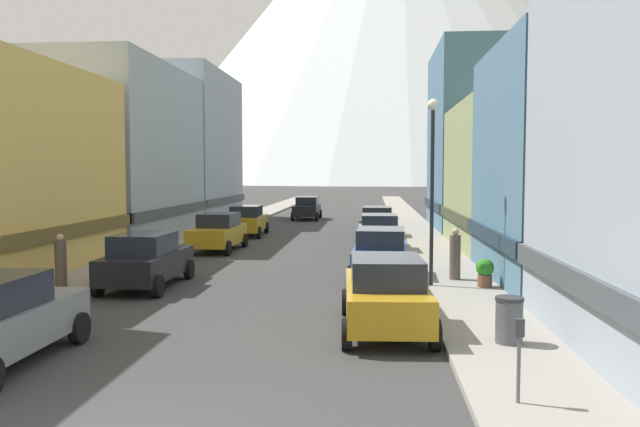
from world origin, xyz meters
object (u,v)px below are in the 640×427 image
car_driving_0 (307,208)px  pedestrian_1 (61,262)px  car_left_1 (146,260)px  car_left_2 (218,232)px  car_right_0 (386,293)px  streetlamp_right (432,164)px  car_right_3 (377,222)px  car_left_3 (247,221)px  car_right_1 (381,253)px  pedestrian_2 (455,256)px  car_right_2 (379,233)px  trash_bin_right (509,320)px  potted_plant_0 (485,272)px  parking_meter_near (519,348)px

car_driving_0 → pedestrian_1: pedestrian_1 is taller
car_left_1 → car_driving_0: same height
car_left_2 → car_left_1: bearing=-90.0°
car_left_2 → car_right_0: bearing=-62.4°
car_left_1 → streetlamp_right: bearing=2.0°
car_right_3 → car_left_3: bearing=176.8°
car_right_1 → car_driving_0: size_ratio=1.02×
car_left_1 → pedestrian_2: pedestrian_2 is taller
car_left_1 → car_left_2: bearing=90.0°
car_right_1 → car_right_2: same height
car_right_0 → car_right_2: same height
car_right_2 → car_right_0: bearing=-90.0°
car_left_2 → trash_bin_right: (10.15, -15.91, -0.26)m
car_right_2 → car_left_3: bearing=137.9°
car_left_1 → pedestrian_1: 2.58m
car_right_2 → streetlamp_right: size_ratio=0.76×
car_left_1 → car_right_0: 9.10m
trash_bin_right → potted_plant_0: size_ratio=1.10×
potted_plant_0 → pedestrian_2: pedestrian_2 is taller
car_left_1 → car_right_2: same height
streetlamp_right → car_right_0: bearing=-106.2°
car_left_3 → car_right_0: (7.60, -21.54, 0.00)m
car_driving_0 → pedestrian_1: 30.64m
parking_meter_near → pedestrian_2: bearing=87.5°
car_right_2 → parking_meter_near: (1.95, -19.52, 0.11)m
car_left_2 → streetlamp_right: bearing=-45.3°
car_left_2 → car_right_3: bearing=40.8°
car_right_0 → pedestrian_2: bearing=69.4°
pedestrian_1 → car_right_1: bearing=17.7°
car_right_0 → car_driving_0: same height
car_left_1 → car_right_3: 17.82m
pedestrian_2 → car_left_1: bearing=-171.4°
car_left_3 → car_right_2: bearing=-42.1°
potted_plant_0 → car_driving_0: bearing=106.4°
car_right_3 → trash_bin_right: 22.62m
car_driving_0 → parking_meter_near: 40.00m
car_right_3 → car_driving_0: size_ratio=1.01×
streetlamp_right → car_right_1: bearing=126.9°
car_right_1 → parking_meter_near: size_ratio=3.37×
car_right_1 → car_right_3: same height
car_left_1 → car_right_1: 7.97m
potted_plant_0 → pedestrian_1: bearing=-175.7°
car_right_2 → car_driving_0: bearing=105.3°
car_driving_0 → trash_bin_right: (7.95, -35.83, -0.26)m
potted_plant_0 → car_right_2: bearing=108.6°
car_right_0 → pedestrian_1: bearing=157.4°
car_left_3 → pedestrian_1: 17.52m
car_left_1 → potted_plant_0: size_ratio=4.96×
car_right_3 → car_driving_0: bearing=112.0°
car_left_1 → car_right_0: size_ratio=0.98×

